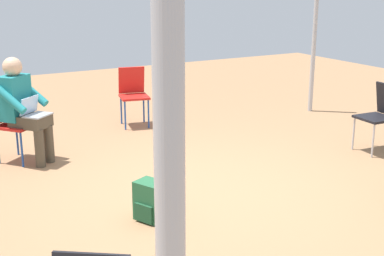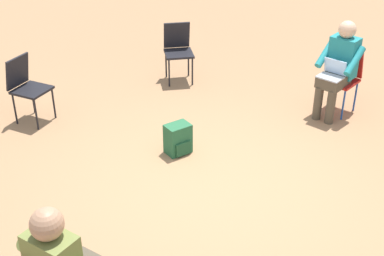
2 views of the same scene
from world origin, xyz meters
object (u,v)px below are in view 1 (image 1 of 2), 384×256
object	(u,v)px
chair_west	(133,92)
chair_north	(380,113)
backpack_near_laptop_user	(152,203)
chair_southwest	(12,120)
person_with_laptop	(23,105)

from	to	relation	value
chair_west	chair_north	bearing A→B (deg)	142.11
backpack_near_laptop_user	chair_west	bearing A→B (deg)	159.51
chair_southwest	person_with_laptop	world-z (taller)	person_with_laptop
chair_southwest	person_with_laptop	size ratio (longest dim) A/B	0.69
chair_north	backpack_near_laptop_user	size ratio (longest dim) A/B	2.36
chair_north	person_with_laptop	bearing A→B (deg)	69.95
chair_north	chair_west	size ratio (longest dim) A/B	1.00
chair_north	person_with_laptop	xyz separation A→B (m)	(-1.73, -3.94, 0.20)
chair_north	chair_west	bearing A→B (deg)	43.13
chair_north	chair_west	xyz separation A→B (m)	(-2.64, -2.18, 0.00)
chair_north	chair_southwest	bearing A→B (deg)	68.96
chair_north	chair_southwest	xyz separation A→B (m)	(-1.86, -4.05, 0.00)
backpack_near_laptop_user	chair_north	bearing A→B (deg)	97.13
chair_southwest	person_with_laptop	xyz separation A→B (m)	(0.13, 0.11, 0.20)
person_with_laptop	chair_west	bearing A→B (deg)	167.95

